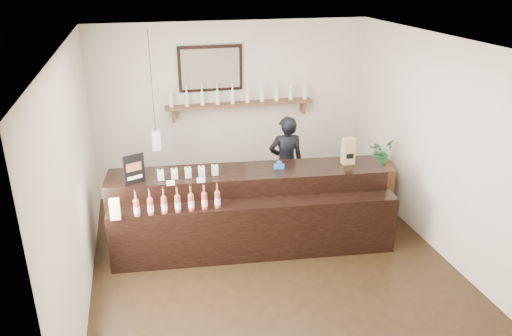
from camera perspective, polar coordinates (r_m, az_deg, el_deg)
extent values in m
plane|color=black|center=(6.60, 1.82, -10.77)|extent=(5.00, 5.00, 0.00)
plane|color=beige|center=(8.27, -2.69, 6.82)|extent=(4.50, 0.00, 4.50)
plane|color=beige|center=(3.89, 12.15, -12.75)|extent=(4.50, 0.00, 4.50)
plane|color=beige|center=(5.81, -19.93, -1.38)|extent=(0.00, 5.00, 5.00)
plane|color=beige|center=(6.88, 20.36, 2.19)|extent=(0.00, 5.00, 5.00)
plane|color=white|center=(5.60, 2.18, 14.04)|extent=(5.00, 5.00, 0.00)
cube|color=brown|center=(8.14, -1.83, 7.31)|extent=(2.40, 0.25, 0.04)
cube|color=brown|center=(8.06, -9.44, 5.97)|extent=(0.04, 0.20, 0.20)
cube|color=brown|center=(8.48, 5.35, 6.99)|extent=(0.04, 0.20, 0.20)
cube|color=black|center=(8.03, -5.24, 11.27)|extent=(1.02, 0.04, 0.72)
cube|color=#4E4232|center=(8.00, -5.21, 11.23)|extent=(0.92, 0.01, 0.62)
cube|color=white|center=(7.32, -11.33, 3.09)|extent=(0.12, 0.12, 0.28)
cylinder|color=black|center=(7.09, -11.85, 9.55)|extent=(0.01, 0.01, 1.41)
cylinder|color=beige|center=(7.96, -9.67, 7.57)|extent=(0.07, 0.07, 0.20)
cone|color=beige|center=(7.93, -9.73, 8.46)|extent=(0.07, 0.07, 0.05)
cylinder|color=beige|center=(7.92, -9.76, 8.88)|extent=(0.02, 0.02, 0.07)
cylinder|color=yellow|center=(7.91, -9.78, 9.21)|extent=(0.03, 0.03, 0.02)
cylinder|color=white|center=(7.97, -9.66, 7.43)|extent=(0.07, 0.07, 0.09)
cylinder|color=beige|center=(7.98, -7.91, 7.71)|extent=(0.07, 0.07, 0.20)
cone|color=beige|center=(7.95, -7.96, 8.60)|extent=(0.07, 0.07, 0.05)
cylinder|color=beige|center=(7.94, -7.98, 9.02)|extent=(0.02, 0.02, 0.07)
cylinder|color=yellow|center=(7.93, -8.00, 9.35)|extent=(0.03, 0.03, 0.02)
cylinder|color=white|center=(7.99, -7.90, 7.57)|extent=(0.07, 0.07, 0.09)
cylinder|color=beige|center=(8.01, -6.16, 7.84)|extent=(0.07, 0.07, 0.20)
cone|color=beige|center=(7.98, -6.20, 8.73)|extent=(0.07, 0.07, 0.05)
cylinder|color=beige|center=(7.97, -6.21, 9.15)|extent=(0.02, 0.02, 0.07)
cylinder|color=yellow|center=(7.96, -6.23, 9.48)|extent=(0.03, 0.03, 0.02)
cylinder|color=white|center=(8.02, -6.15, 7.70)|extent=(0.07, 0.07, 0.09)
cylinder|color=beige|center=(8.04, -4.42, 7.97)|extent=(0.07, 0.07, 0.20)
cone|color=beige|center=(8.01, -4.45, 8.85)|extent=(0.07, 0.07, 0.05)
cylinder|color=beige|center=(8.00, -4.46, 9.27)|extent=(0.02, 0.02, 0.07)
cylinder|color=yellow|center=(7.99, -4.47, 9.59)|extent=(0.03, 0.03, 0.02)
cylinder|color=white|center=(8.05, -4.42, 7.83)|extent=(0.07, 0.07, 0.09)
cylinder|color=beige|center=(8.09, -2.70, 8.08)|extent=(0.07, 0.07, 0.20)
cone|color=beige|center=(8.06, -2.71, 8.96)|extent=(0.07, 0.07, 0.05)
cylinder|color=beige|center=(8.04, -2.72, 9.38)|extent=(0.02, 0.02, 0.07)
cylinder|color=yellow|center=(8.03, -2.73, 9.70)|extent=(0.03, 0.03, 0.02)
cylinder|color=white|center=(8.09, -2.69, 7.94)|extent=(0.07, 0.07, 0.09)
cylinder|color=beige|center=(8.13, -0.99, 8.19)|extent=(0.07, 0.07, 0.20)
cone|color=beige|center=(8.10, -0.99, 9.06)|extent=(0.07, 0.07, 0.05)
cylinder|color=beige|center=(8.09, -1.00, 9.48)|extent=(0.02, 0.02, 0.07)
cylinder|color=yellow|center=(8.08, -1.00, 9.80)|extent=(0.03, 0.03, 0.02)
cylinder|color=white|center=(8.14, -0.99, 8.05)|extent=(0.07, 0.07, 0.09)
cylinder|color=beige|center=(8.19, 0.70, 8.29)|extent=(0.07, 0.07, 0.20)
cone|color=beige|center=(8.16, 0.70, 9.16)|extent=(0.07, 0.07, 0.05)
cylinder|color=beige|center=(8.15, 0.70, 9.57)|extent=(0.02, 0.02, 0.07)
cylinder|color=yellow|center=(8.14, 0.70, 9.89)|extent=(0.03, 0.03, 0.02)
cylinder|color=white|center=(8.19, 0.70, 8.15)|extent=(0.07, 0.07, 0.09)
cylinder|color=beige|center=(8.25, 2.36, 8.38)|extent=(0.07, 0.07, 0.20)
cone|color=beige|center=(8.22, 2.37, 9.24)|extent=(0.07, 0.07, 0.05)
cylinder|color=beige|center=(8.21, 2.38, 9.65)|extent=(0.02, 0.02, 0.07)
cylinder|color=yellow|center=(8.20, 2.38, 9.97)|extent=(0.03, 0.03, 0.02)
cylinder|color=white|center=(8.26, 2.36, 8.24)|extent=(0.07, 0.07, 0.09)
cylinder|color=beige|center=(8.32, 4.00, 8.46)|extent=(0.07, 0.07, 0.20)
cone|color=beige|center=(8.29, 4.02, 9.32)|extent=(0.07, 0.07, 0.05)
cylinder|color=beige|center=(8.28, 4.03, 9.72)|extent=(0.02, 0.02, 0.07)
cylinder|color=yellow|center=(8.27, 4.04, 10.04)|extent=(0.03, 0.03, 0.02)
cylinder|color=white|center=(8.33, 3.99, 8.33)|extent=(0.07, 0.07, 0.09)
cylinder|color=beige|center=(8.40, 5.61, 8.54)|extent=(0.07, 0.07, 0.20)
cone|color=beige|center=(8.37, 5.64, 9.38)|extent=(0.07, 0.07, 0.05)
cylinder|color=beige|center=(8.36, 5.65, 9.78)|extent=(0.02, 0.02, 0.07)
cylinder|color=yellow|center=(8.35, 5.67, 10.10)|extent=(0.03, 0.03, 0.02)
cylinder|color=white|center=(8.40, 5.60, 8.40)|extent=(0.07, 0.07, 0.09)
cube|color=black|center=(6.90, -0.99, -4.25)|extent=(3.76, 1.01, 1.04)
cube|color=black|center=(6.54, -0.02, -7.10)|extent=(3.72, 0.69, 0.79)
cube|color=white|center=(6.33, -9.73, -1.70)|extent=(0.10, 0.04, 0.05)
cube|color=white|center=(6.36, -6.30, -1.39)|extent=(0.10, 0.04, 0.05)
cube|color=#FCFD9A|center=(6.19, -15.77, -5.03)|extent=(0.12, 0.12, 0.12)
cube|color=#FCFD9A|center=(6.14, -15.89, -4.04)|extent=(0.12, 0.12, 0.12)
cube|color=beige|center=(6.48, -10.85, -0.79)|extent=(0.08, 0.08, 0.13)
cube|color=#D4A5A5|center=(6.43, -10.82, -0.95)|extent=(0.07, 0.00, 0.06)
cylinder|color=black|center=(6.44, -10.90, -0.08)|extent=(0.02, 0.02, 0.03)
cube|color=beige|center=(6.48, -9.31, -0.65)|extent=(0.08, 0.08, 0.13)
cube|color=#D4A5A5|center=(6.44, -9.27, -0.81)|extent=(0.07, 0.00, 0.06)
cylinder|color=black|center=(6.45, -9.36, 0.06)|extent=(0.02, 0.02, 0.03)
cube|color=beige|center=(6.50, -7.78, -0.51)|extent=(0.08, 0.08, 0.13)
cube|color=#D4A5A5|center=(6.45, -7.73, -0.67)|extent=(0.07, 0.00, 0.06)
cylinder|color=black|center=(6.46, -7.82, 0.19)|extent=(0.02, 0.02, 0.03)
cube|color=beige|center=(6.51, -6.26, -0.37)|extent=(0.08, 0.08, 0.13)
cube|color=#D4A5A5|center=(6.47, -6.20, -0.53)|extent=(0.07, 0.00, 0.06)
cylinder|color=black|center=(6.48, -6.29, 0.33)|extent=(0.02, 0.02, 0.03)
cube|color=beige|center=(6.53, -4.74, -0.23)|extent=(0.08, 0.08, 0.13)
cube|color=#D4A5A5|center=(6.49, -4.67, -0.39)|extent=(0.07, 0.00, 0.06)
cylinder|color=black|center=(6.50, -4.77, 0.47)|extent=(0.02, 0.02, 0.03)
cylinder|color=#A24636|center=(6.17, -13.48, -4.49)|extent=(0.07, 0.07, 0.20)
cone|color=#A24636|center=(6.11, -13.59, -3.42)|extent=(0.07, 0.07, 0.05)
cylinder|color=#A24636|center=(6.09, -13.64, -2.91)|extent=(0.02, 0.02, 0.07)
cylinder|color=black|center=(6.07, -13.68, -2.51)|extent=(0.03, 0.03, 0.02)
cylinder|color=white|center=(6.18, -13.47, -4.66)|extent=(0.07, 0.07, 0.09)
cylinder|color=#A24636|center=(6.17, -11.96, -4.35)|extent=(0.07, 0.07, 0.20)
cone|color=#A24636|center=(6.11, -12.06, -3.28)|extent=(0.07, 0.07, 0.05)
cylinder|color=#A24636|center=(6.09, -12.10, -2.77)|extent=(0.02, 0.02, 0.07)
cylinder|color=black|center=(6.07, -12.14, -2.37)|extent=(0.03, 0.03, 0.02)
cylinder|color=white|center=(6.17, -11.95, -4.52)|extent=(0.07, 0.07, 0.09)
cylinder|color=#A24636|center=(6.17, -10.45, -4.21)|extent=(0.07, 0.07, 0.20)
cone|color=#A24636|center=(6.11, -10.53, -3.15)|extent=(0.07, 0.07, 0.05)
cylinder|color=#A24636|center=(6.09, -10.57, -2.63)|extent=(0.02, 0.02, 0.07)
cylinder|color=black|center=(6.07, -10.60, -2.23)|extent=(0.03, 0.03, 0.02)
cylinder|color=white|center=(6.18, -10.43, -4.38)|extent=(0.07, 0.07, 0.09)
cylinder|color=#A24636|center=(6.18, -8.93, -4.07)|extent=(0.07, 0.07, 0.20)
cone|color=#A24636|center=(6.12, -9.00, -3.00)|extent=(0.07, 0.07, 0.05)
cylinder|color=#A24636|center=(6.10, -9.03, -2.49)|extent=(0.02, 0.02, 0.07)
cylinder|color=black|center=(6.08, -9.06, -2.09)|extent=(0.03, 0.03, 0.02)
cylinder|color=white|center=(6.18, -8.92, -4.24)|extent=(0.07, 0.07, 0.09)
cylinder|color=#A24636|center=(6.19, -7.42, -3.93)|extent=(0.07, 0.07, 0.20)
cone|color=#A24636|center=(6.13, -7.48, -2.86)|extent=(0.07, 0.07, 0.05)
cylinder|color=#A24636|center=(6.11, -7.51, -2.35)|extent=(0.02, 0.02, 0.07)
cylinder|color=black|center=(6.09, -7.53, -1.95)|extent=(0.03, 0.03, 0.02)
cylinder|color=white|center=(6.20, -7.41, -4.10)|extent=(0.07, 0.07, 0.09)
cylinder|color=#A24636|center=(6.20, -5.92, -3.78)|extent=(0.07, 0.07, 0.20)
cone|color=#A24636|center=(6.15, -5.97, -2.72)|extent=(0.07, 0.07, 0.05)
cylinder|color=#A24636|center=(6.12, -5.99, -2.21)|extent=(0.02, 0.02, 0.07)
cylinder|color=black|center=(6.10, -6.00, -1.81)|extent=(0.03, 0.03, 0.02)
cylinder|color=white|center=(6.21, -5.91, -3.95)|extent=(0.07, 0.07, 0.09)
cylinder|color=#A24636|center=(6.22, -4.43, -3.63)|extent=(0.07, 0.07, 0.20)
cone|color=#A24636|center=(6.17, -4.46, -2.57)|extent=(0.07, 0.07, 0.05)
cylinder|color=#A24636|center=(6.14, -4.48, -2.06)|extent=(0.02, 0.02, 0.07)
cylinder|color=black|center=(6.13, -4.49, -1.66)|extent=(0.03, 0.03, 0.02)
cylinder|color=white|center=(6.23, -4.42, -3.80)|extent=(0.07, 0.07, 0.09)
cube|color=black|center=(6.41, -13.76, -0.12)|extent=(0.26, 0.13, 0.38)
cube|color=#9C4539|center=(6.39, -13.79, 0.11)|extent=(0.18, 0.08, 0.11)
cube|color=white|center=(6.44, -13.67, -1.06)|extent=(0.18, 0.08, 0.04)
cube|color=#A0824D|center=(6.97, 10.51, 1.92)|extent=(0.18, 0.14, 0.37)
cube|color=black|center=(6.93, 10.69, 1.33)|extent=(0.10, 0.01, 0.07)
cube|color=#185AA9|center=(6.74, 2.66, 0.17)|extent=(0.14, 0.07, 0.06)
cylinder|color=#185AA9|center=(6.72, 2.66, 0.54)|extent=(0.08, 0.04, 0.07)
cube|color=brown|center=(7.99, 13.69, -2.14)|extent=(0.50, 0.60, 0.76)
imported|color=#2C7035|center=(7.78, 14.08, 1.80)|extent=(0.47, 0.45, 0.41)
imported|color=black|center=(7.72, 3.46, 1.30)|extent=(0.64, 0.45, 1.69)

